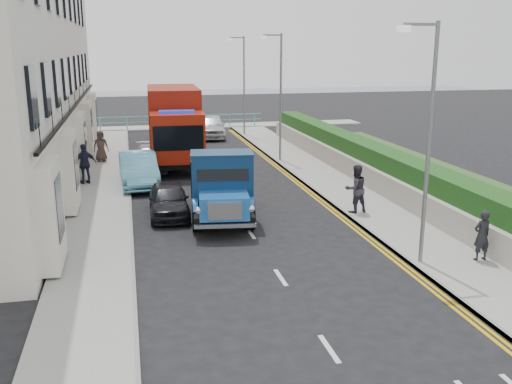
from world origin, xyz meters
name	(u,v)px	position (x,y,z in m)	size (l,w,h in m)	color
ground	(264,253)	(0.00, 0.00, 0.00)	(120.00, 120.00, 0.00)	black
pavement_west	(103,192)	(-5.20, 9.00, 0.06)	(2.40, 38.00, 0.12)	gray
pavement_east	(327,180)	(5.30, 9.00, 0.06)	(2.60, 38.00, 0.12)	gray
promenade	(179,127)	(0.00, 29.00, 0.06)	(30.00, 2.50, 0.12)	gray
sea_plane	(157,96)	(0.00, 60.00, 0.00)	(120.00, 120.00, 0.00)	#4D5E69
terrace_west	(1,28)	(-9.47, 13.00, 7.17)	(6.31, 30.20, 14.25)	silver
garden_east	(365,161)	(7.21, 9.00, 0.90)	(1.45, 28.00, 1.75)	#B2AD9E
seafront_railing	(180,122)	(0.00, 28.20, 0.58)	(13.00, 0.08, 1.11)	#59B2A5
lamp_near	(426,132)	(4.18, -2.00, 4.00)	(1.23, 0.18, 7.00)	slate
lamp_mid	(279,90)	(4.18, 14.00, 4.00)	(1.23, 0.18, 7.00)	slate
lamp_far	(242,80)	(4.18, 24.00, 4.00)	(1.23, 0.18, 7.00)	slate
bedford_lorry	(222,191)	(-0.74, 3.51, 1.21)	(2.82, 5.76, 2.63)	black
red_lorry	(174,124)	(-1.48, 14.85, 2.20)	(2.97, 8.00, 4.14)	black
parked_car_front	(169,200)	(-2.60, 4.86, 0.63)	(1.48, 3.69, 1.26)	black
parked_car_mid	(138,169)	(-3.60, 10.10, 0.77)	(1.64, 4.70, 1.55)	#5CA6C6
parked_car_rear	(150,158)	(-2.90, 13.66, 0.61)	(1.71, 4.20, 1.22)	#9C9DA1
seafront_car_left	(177,127)	(-0.50, 24.72, 0.64)	(2.12, 4.60, 1.28)	black
seafront_car_right	(212,126)	(1.85, 23.65, 0.80)	(1.90, 4.71, 1.61)	silver
pedestrian_east_near	(482,235)	(6.10, -2.28, 0.89)	(0.56, 0.37, 1.55)	black
pedestrian_east_far	(356,189)	(4.40, 3.31, 1.05)	(0.90, 0.70, 1.86)	#2D2A34
pedestrian_west_near	(85,164)	(-6.00, 10.50, 1.05)	(1.09, 0.45, 1.86)	black
pedestrian_west_far	(101,146)	(-5.49, 15.81, 0.97)	(0.83, 0.54, 1.70)	#443631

